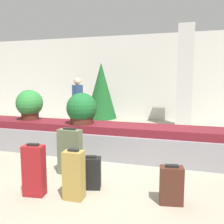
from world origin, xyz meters
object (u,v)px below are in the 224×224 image
object	(u,v)px
pillar	(185,77)
suitcase_0	(171,185)
decorated_tree	(101,91)
suitcase_4	(91,173)
suitcase_3	(34,170)
traveler_0	(78,99)
suitcase_5	(74,175)
potted_plant_0	(30,105)
potted_plant_2	(82,109)
suitcase_1	(70,152)

from	to	relation	value
pillar	suitcase_0	distance (m)	5.32
suitcase_0	decorated_tree	xyz separation A→B (m)	(-2.75, 5.15, 0.90)
suitcase_0	suitcase_4	xyz separation A→B (m)	(-1.12, 0.13, -0.01)
suitcase_3	pillar	bearing A→B (deg)	63.69
suitcase_3	traveler_0	size ratio (longest dim) A/B	0.45
suitcase_0	decorated_tree	world-z (taller)	decorated_tree
suitcase_3	suitcase_5	distance (m)	0.55
traveler_0	potted_plant_0	bearing A→B (deg)	-172.07
potted_plant_2	decorated_tree	xyz separation A→B (m)	(-0.85, 3.56, 0.21)
suitcase_3	suitcase_5	world-z (taller)	suitcase_3
pillar	suitcase_5	xyz separation A→B (m)	(-1.23, -5.39, -1.28)
suitcase_1	suitcase_4	xyz separation A→B (m)	(0.52, -0.39, -0.15)
suitcase_4	traveler_0	xyz separation A→B (m)	(-1.99, 3.86, 0.71)
suitcase_3	traveler_0	distance (m)	4.54
traveler_0	suitcase_5	bearing A→B (deg)	-144.69
suitcase_4	suitcase_5	bearing A→B (deg)	-118.18
potted_plant_0	pillar	bearing A→B (deg)	46.33
suitcase_3	potted_plant_2	distance (m)	1.98
pillar	suitcase_3	distance (m)	5.87
suitcase_0	suitcase_5	bearing A→B (deg)	-179.26
suitcase_1	pillar	bearing A→B (deg)	73.64
suitcase_0	suitcase_3	distance (m)	1.78
pillar	decorated_tree	size ratio (longest dim) A/B	1.52
decorated_tree	suitcase_4	bearing A→B (deg)	-72.03
potted_plant_0	decorated_tree	size ratio (longest dim) A/B	0.32
suitcase_3	suitcase_4	size ratio (longest dim) A/B	1.50
suitcase_0	suitcase_3	world-z (taller)	suitcase_3
suitcase_4	traveler_0	distance (m)	4.40
potted_plant_0	potted_plant_2	size ratio (longest dim) A/B	1.06
traveler_0	pillar	bearing A→B (deg)	-58.69
pillar	potted_plant_0	distance (m)	4.76
traveler_0	potted_plant_2	bearing A→B (deg)	-142.24
decorated_tree	potted_plant_0	bearing A→B (deg)	-98.11
potted_plant_0	suitcase_5	bearing A→B (deg)	-44.18
suitcase_4	suitcase_5	xyz separation A→B (m)	(-0.09, -0.37, 0.10)
potted_plant_0	potted_plant_2	distance (m)	1.34
suitcase_3	suitcase_0	bearing A→B (deg)	1.59
suitcase_1	suitcase_3	size ratio (longest dim) A/B	1.08
potted_plant_0	suitcase_1	bearing A→B (deg)	-37.31
suitcase_3	potted_plant_0	xyz separation A→B (m)	(-1.48, 2.03, 0.63)
potted_plant_2	traveler_0	size ratio (longest dim) A/B	0.40
pillar	suitcase_1	size ratio (longest dim) A/B	4.16
suitcase_0	decorated_tree	distance (m)	5.90
suitcase_3	potted_plant_0	size ratio (longest dim) A/B	1.06
traveler_0	decorated_tree	bearing A→B (deg)	-6.28
decorated_tree	suitcase_5	bearing A→B (deg)	-74.04
suitcase_5	suitcase_0	bearing A→B (deg)	9.77
suitcase_0	suitcase_1	distance (m)	1.73
pillar	suitcase_4	world-z (taller)	pillar
pillar	decorated_tree	bearing A→B (deg)	179.96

